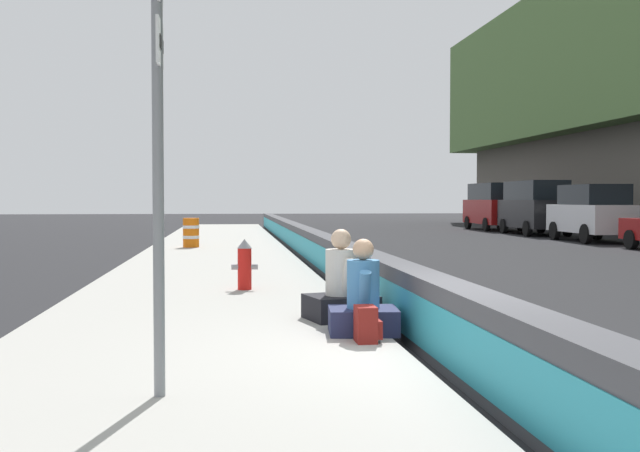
{
  "coord_description": "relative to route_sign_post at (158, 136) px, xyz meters",
  "views": [
    {
      "loc": [
        -7.49,
        2.28,
        1.72
      ],
      "look_at": [
        7.29,
        0.51,
        1.19
      ],
      "focal_mm": 42.94,
      "sensor_mm": 36.0,
      "label": 1
    }
  ],
  "objects": [
    {
      "name": "fire_hydrant",
      "position": [
        7.13,
        -0.82,
        -1.62
      ],
      "size": [
        0.26,
        0.46,
        0.88
      ],
      "color": "red",
      "rests_on": "sidewalk_strip"
    },
    {
      "name": "parked_car_far",
      "position": [
        28.6,
        -14.99,
        -0.86
      ],
      "size": [
        5.16,
        2.23,
        2.56
      ],
      "color": "black",
      "rests_on": "ground_plane"
    },
    {
      "name": "seated_person_foreground",
      "position": [
        2.61,
        -2.11,
        -1.72
      ],
      "size": [
        0.74,
        0.85,
        1.11
      ],
      "color": "#23284C",
      "rests_on": "sidewalk_strip"
    },
    {
      "name": "parked_car_midline",
      "position": [
        22.79,
        -14.98,
        -1.03
      ],
      "size": [
        4.87,
        2.21,
        2.28
      ],
      "color": "silver",
      "rests_on": "ground_plane"
    },
    {
      "name": "parked_car_farther",
      "position": [
        34.14,
        -14.95,
        -0.86
      ],
      "size": [
        5.13,
        2.17,
        2.56
      ],
      "color": "maroon",
      "rests_on": "ground_plane"
    },
    {
      "name": "sidewalk_strip",
      "position": [
        1.32,
        -0.18,
        -2.14
      ],
      "size": [
        80.0,
        4.4,
        0.14
      ],
      "primitive_type": "cube",
      "color": "#A8A59E",
      "rests_on": "ground_plane"
    },
    {
      "name": "construction_barrel",
      "position": [
        18.94,
        0.66,
        -1.59
      ],
      "size": [
        0.54,
        0.54,
        0.95
      ],
      "color": "orange",
      "rests_on": "sidewalk_strip"
    },
    {
      "name": "jersey_barrier",
      "position": [
        1.32,
        -2.83,
        -1.79
      ],
      "size": [
        76.0,
        0.45,
        0.85
      ],
      "color": "#47474C",
      "rests_on": "ground_plane"
    },
    {
      "name": "ground_plane",
      "position": [
        1.32,
        -2.83,
        -2.21
      ],
      "size": [
        160.0,
        160.0,
        0.0
      ],
      "primitive_type": "plane",
      "color": "#232326",
      "rests_on": "ground"
    },
    {
      "name": "backpack",
      "position": [
        2.07,
        -2.05,
        -1.88
      ],
      "size": [
        0.32,
        0.28,
        0.4
      ],
      "color": "maroon",
      "rests_on": "sidewalk_strip"
    },
    {
      "name": "route_sign_post",
      "position": [
        0.0,
        0.0,
        0.0
      ],
      "size": [
        0.44,
        0.09,
        3.6
      ],
      "color": "gray",
      "rests_on": "sidewalk_strip"
    },
    {
      "name": "seated_person_middle",
      "position": [
        3.67,
        -2.0,
        -1.7
      ],
      "size": [
        0.91,
        1.01,
        1.18
      ],
      "color": "black",
      "rests_on": "sidewalk_strip"
    }
  ]
}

